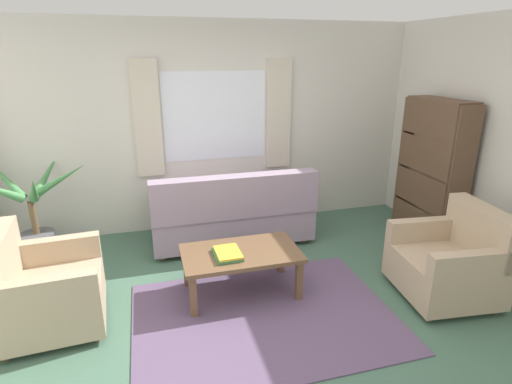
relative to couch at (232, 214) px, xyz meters
name	(u,v)px	position (x,y,z in m)	size (l,w,h in m)	color
ground_plane	(265,317)	(-0.06, -1.55, -0.37)	(6.24, 6.24, 0.00)	#476B56
wall_back	(215,127)	(-0.06, 0.71, 0.93)	(5.32, 0.12, 2.60)	silver
window_with_curtains	(215,117)	(-0.06, 0.62, 1.08)	(1.98, 0.07, 1.40)	white
area_rug	(265,317)	(-0.06, -1.55, -0.36)	(2.25, 1.64, 0.01)	#604C6B
couch	(232,214)	(0.00, 0.00, 0.00)	(1.90, 0.82, 0.92)	#998499
armchair_left	(42,290)	(-1.86, -1.17, -0.01)	(0.88, 0.89, 0.88)	tan
armchair_right	(451,262)	(1.73, -1.68, -0.01)	(0.90, 0.92, 0.88)	tan
coffee_table	(241,257)	(-0.16, -1.11, 0.01)	(1.10, 0.64, 0.44)	brown
book_stack_on_table	(228,254)	(-0.30, -1.17, 0.10)	(0.25, 0.32, 0.05)	#387F4C
potted_plant	(34,218)	(-2.19, 0.20, 0.12)	(1.20, 1.15, 1.17)	#56565B
bookshelf	(431,172)	(2.29, -0.57, 0.51)	(0.30, 0.94, 1.72)	brown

